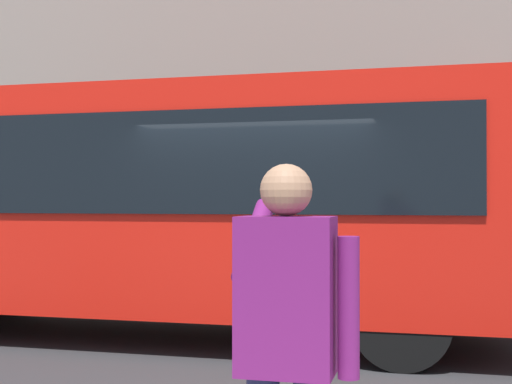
{
  "coord_description": "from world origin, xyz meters",
  "views": [
    {
      "loc": [
        -1.85,
        7.82,
        1.7
      ],
      "look_at": [
        0.31,
        -0.62,
        1.8
      ],
      "focal_mm": 49.62,
      "sensor_mm": 36.0,
      "label": 1
    }
  ],
  "objects": [
    {
      "name": "ground_plane",
      "position": [
        0.0,
        0.0,
        0.0
      ],
      "size": [
        60.0,
        60.0,
        0.0
      ],
      "primitive_type": "plane",
      "color": "#2B2B2D"
    },
    {
      "name": "red_bus",
      "position": [
        1.51,
        -0.46,
        1.68
      ],
      "size": [
        9.05,
        2.54,
        3.08
      ],
      "color": "red",
      "rests_on": "ground_plane"
    },
    {
      "name": "pedestrian_photographer",
      "position": [
        -1.24,
        4.92,
        1.14
      ],
      "size": [
        0.53,
        0.52,
        1.7
      ],
      "color": "#1E2347",
      "rests_on": "sidewalk_curb"
    }
  ]
}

